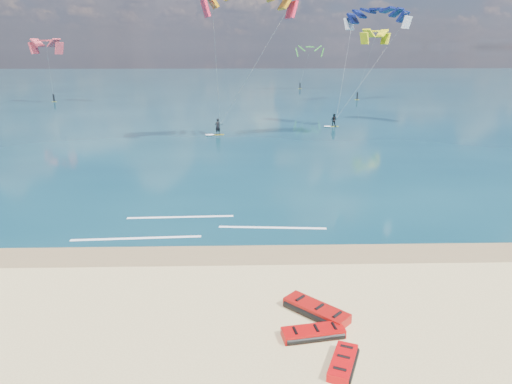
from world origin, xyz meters
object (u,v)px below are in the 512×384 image
packed_kite_mid (316,314)px  packed_kite_right (343,367)px  kitesurfer_far (358,59)px  packed_kite_left (313,337)px  kitesurfer_main (233,59)px

packed_kite_mid → packed_kite_right: (0.39, -2.96, 0.00)m
packed_kite_mid → kitesurfer_far: kitesurfer_far is taller
packed_kite_right → packed_kite_mid: bearing=30.2°
packed_kite_mid → kitesurfer_far: 43.40m
packed_kite_left → packed_kite_right: size_ratio=1.21×
packed_kite_left → kitesurfer_main: 35.97m
kitesurfer_far → kitesurfer_main: bearing=-165.4°
packed_kite_right → kitesurfer_main: (-4.16, 36.39, 8.44)m
kitesurfer_main → kitesurfer_far: (14.67, 7.77, -0.19)m
kitesurfer_main → packed_kite_left: bearing=-94.1°
packed_kite_mid → kitesurfer_main: bearing=140.5°
packed_kite_left → kitesurfer_main: kitesurfer_main is taller
packed_kite_mid → packed_kite_right: size_ratio=1.44×
kitesurfer_far → packed_kite_right: bearing=-116.7°
kitesurfer_main → kitesurfer_far: kitesurfer_main is taller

